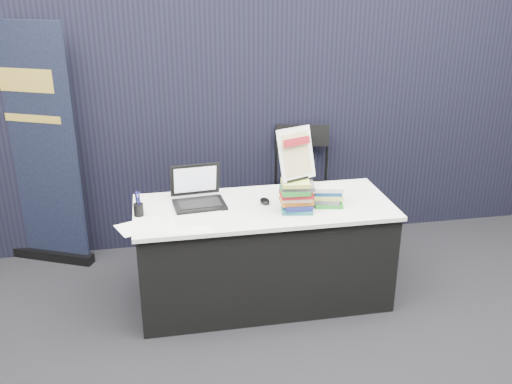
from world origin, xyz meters
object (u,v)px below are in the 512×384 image
(book_stack_tall, at_px, (296,196))
(info_sign, at_px, (296,155))
(pullup_banner, at_px, (34,161))
(stacking_chair, at_px, (307,184))
(laptop, at_px, (199,195))
(book_stack_short, at_px, (327,196))
(display_table, at_px, (264,253))

(book_stack_tall, distance_m, info_sign, 0.28)
(pullup_banner, height_order, stacking_chair, pullup_banner)
(laptop, distance_m, book_stack_short, 0.90)
(book_stack_tall, bearing_deg, info_sign, 90.00)
(book_stack_tall, height_order, info_sign, info_sign)
(book_stack_tall, xyz_separation_m, pullup_banner, (-1.87, 1.08, 0.00))
(display_table, height_order, laptop, laptop)
(display_table, height_order, pullup_banner, pullup_banner)
(display_table, distance_m, info_sign, 0.80)
(pullup_banner, xyz_separation_m, stacking_chair, (2.19, -0.20, -0.28))
(book_stack_tall, bearing_deg, stacking_chair, 69.73)
(book_stack_tall, height_order, pullup_banner, pullup_banner)
(book_stack_tall, relative_size, book_stack_short, 0.97)
(book_stack_short, bearing_deg, book_stack_tall, -167.39)
(info_sign, bearing_deg, display_table, 131.76)
(laptop, distance_m, pullup_banner, 1.48)
(book_stack_tall, relative_size, info_sign, 0.63)
(laptop, distance_m, info_sign, 0.75)
(book_stack_short, height_order, pullup_banner, pullup_banner)
(laptop, distance_m, book_stack_tall, 0.69)
(display_table, xyz_separation_m, book_stack_short, (0.43, -0.08, 0.45))
(display_table, relative_size, book_stack_short, 7.81)
(display_table, xyz_separation_m, stacking_chair, (0.52, 0.75, 0.21))
(book_stack_tall, bearing_deg, pullup_banner, 150.00)
(display_table, height_order, book_stack_short, book_stack_short)
(laptop, height_order, book_stack_tall, laptop)
(book_stack_tall, xyz_separation_m, stacking_chair, (0.33, 0.88, -0.28))
(laptop, bearing_deg, info_sign, -23.61)
(info_sign, bearing_deg, stacking_chair, 47.71)
(book_stack_short, distance_m, pullup_banner, 2.34)
(display_table, distance_m, stacking_chair, 0.94)
(display_table, xyz_separation_m, pullup_banner, (-1.67, 0.95, 0.49))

